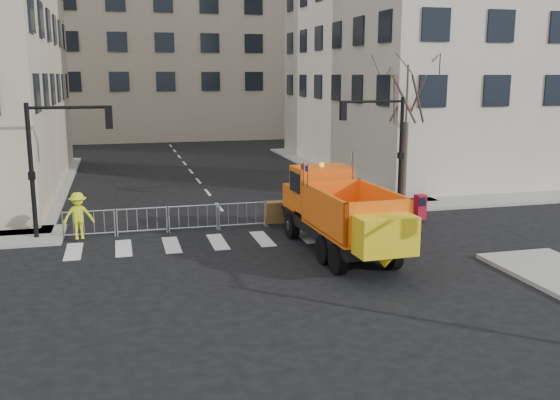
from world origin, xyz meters
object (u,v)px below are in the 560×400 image
object	(u,v)px
cop_a	(293,210)
cop_b	(290,209)
plow_truck	(341,212)
newspaper_box	(420,207)
worker	(78,216)
cop_c	(315,206)

from	to	relation	value
cop_a	cop_b	size ratio (longest dim) A/B	1.07
plow_truck	newspaper_box	world-z (taller)	plow_truck
cop_b	worker	world-z (taller)	worker
cop_b	worker	distance (m)	8.60
cop_a	newspaper_box	bearing A→B (deg)	136.56
worker	newspaper_box	bearing A→B (deg)	-10.45
cop_a	newspaper_box	xyz separation A→B (m)	(5.80, -0.13, -0.16)
cop_c	newspaper_box	xyz separation A→B (m)	(4.71, -0.50, -0.20)
cop_a	plow_truck	bearing A→B (deg)	57.78
plow_truck	cop_a	xyz separation A→B (m)	(-0.68, 3.90, -0.72)
cop_b	cop_c	size ratio (longest dim) A/B	0.90
plow_truck	worker	size ratio (longest dim) A/B	5.04
plow_truck	cop_a	bearing A→B (deg)	7.76
plow_truck	newspaper_box	xyz separation A→B (m)	(5.12, 3.77, -0.88)
cop_c	worker	xyz separation A→B (m)	(-9.71, -0.20, 0.17)
newspaper_box	cop_c	bearing A→B (deg)	167.08
newspaper_box	cop_a	bearing A→B (deg)	171.86
plow_truck	cop_c	xyz separation A→B (m)	(0.41, 4.27, -0.68)
cop_a	cop_b	xyz separation A→B (m)	(-0.03, 0.37, -0.06)
cop_b	worker	xyz separation A→B (m)	(-8.59, -0.20, 0.26)
cop_c	worker	bearing A→B (deg)	-25.13
plow_truck	worker	bearing A→B (deg)	64.21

